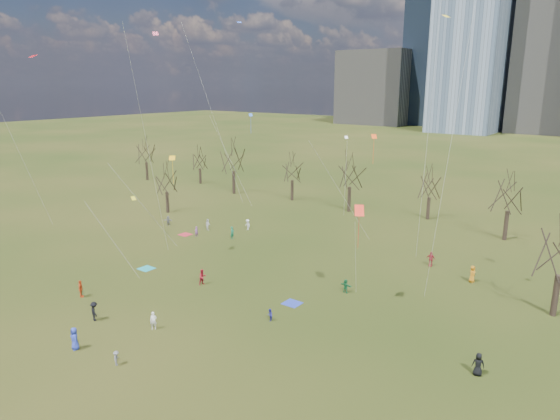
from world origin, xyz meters
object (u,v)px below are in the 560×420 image
Objects in this scene: person_2 at (203,277)px; person_4 at (81,289)px; blanket_crimson at (185,235)px; person_0 at (75,339)px; person_1 at (153,321)px; blanket_navy at (292,303)px; blanket_teal at (146,269)px.

person_4 reaches higher than person_2.
person_0 is (15.80, -26.10, 0.89)m from blanket_crimson.
person_0 is 6.25m from person_1.
person_1 reaches higher than blanket_navy.
blanket_teal is at bearing 139.60° from person_0.
person_1 is 0.90× the size of person_4.
person_0 reaches higher than blanket_navy.
person_1 is (2.29, 5.82, -0.14)m from person_0.
blanket_teal is 14.82m from person_1.
blanket_navy is 1.04× the size of person_1.
person_4 is at bearing -82.59° from blanket_teal.
person_4 reaches higher than blanket_navy.
blanket_teal is at bearing 108.76° from person_2.
blanket_teal is 13.08m from blanket_crimson.
person_2 is (-1.29, 15.11, -0.07)m from person_0.
blanket_teal is 8.42m from person_2.
person_4 is (-7.23, -9.26, 0.02)m from person_2.
blanket_navy and blanket_crimson have the same top height.
blanket_navy is 19.06m from person_0.
blanket_navy is at bearing 78.78° from person_0.
blanket_crimson is 0.93× the size of person_4.
person_4 is at bearing 157.01° from person_2.
blanket_navy is at bearing 20.78° from person_1.
blanket_navy is at bearing 7.35° from blanket_teal.
person_1 is at bearing -48.27° from blanket_crimson.
blanket_crimson is at bearing 67.84° from person_2.
person_0 is (9.65, -14.56, 0.89)m from blanket_teal.
blanket_teal is 17.49m from person_0.
blanket_teal is 1.00× the size of blanket_crimson.
blanket_navy is at bearing -20.51° from blanket_crimson.
person_1 is 10.81m from person_4.
person_2 is at bearing -83.78° from person_4.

